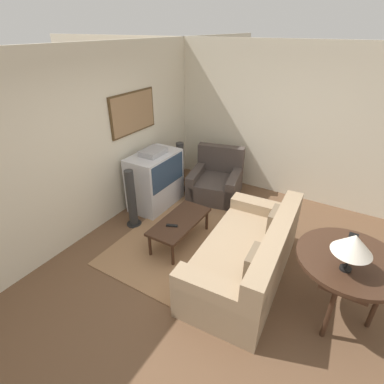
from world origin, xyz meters
name	(u,v)px	position (x,y,z in m)	size (l,w,h in m)	color
ground_plane	(215,272)	(0.00, 0.00, 0.00)	(12.00, 12.00, 0.00)	brown
wall_back	(87,147)	(0.01, 2.13, 1.35)	(12.00, 0.10, 2.70)	beige
wall_right	(286,124)	(2.63, 0.00, 1.35)	(0.06, 12.00, 2.70)	beige
area_rug	(184,240)	(0.37, 0.73, 0.01)	(2.28, 1.68, 0.01)	#99704C
tv	(155,180)	(1.00, 1.72, 0.50)	(0.96, 0.59, 1.07)	silver
couch	(247,257)	(0.15, -0.37, 0.31)	(2.04, 1.09, 0.86)	#9E8466
armchair	(216,182)	(1.87, 0.95, 0.28)	(1.11, 1.07, 0.89)	#473D38
coffee_table	(180,223)	(0.31, 0.75, 0.35)	(1.05, 0.48, 0.39)	#3D2619
console_table	(350,264)	(0.14, -1.46, 0.73)	(1.07, 1.07, 0.80)	#3D2619
table_lamp	(354,244)	(-0.06, -1.42, 1.12)	(0.37, 0.37, 0.41)	black
mantel_clock	(352,243)	(0.28, -1.42, 0.89)	(0.16, 0.10, 0.17)	black
remote	(172,225)	(0.13, 0.76, 0.40)	(0.10, 0.16, 0.02)	black
speaker_tower_left	(132,200)	(0.30, 1.65, 0.46)	(0.24, 0.24, 0.98)	black
speaker_tower_right	(180,168)	(1.71, 1.65, 0.46)	(0.24, 0.24, 0.98)	black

